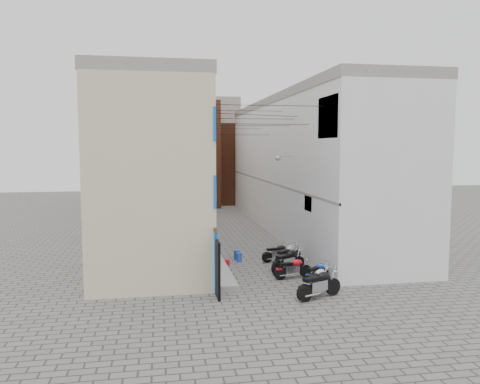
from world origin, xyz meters
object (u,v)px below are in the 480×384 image
water_jug_far (237,255)px  motorcycle_d (293,267)px  motorcycle_g (278,252)px  person_a (209,245)px  water_jug_near (239,257)px  red_crate (225,262)px  motorcycle_f (288,254)px  motorcycle_e (288,259)px  motorcycle_a (319,283)px  person_b (209,245)px  motorcycle_b (318,279)px  motorcycle_c (318,271)px

water_jug_far → motorcycle_d: bearing=-64.0°
motorcycle_g → water_jug_far: 2.11m
person_a → water_jug_near: person_a is taller
person_a → red_crate: bearing=-112.7°
motorcycle_d → motorcycle_f: motorcycle_f is taller
motorcycle_g → water_jug_near: size_ratio=3.82×
motorcycle_f → red_crate: bearing=-148.9°
motorcycle_f → motorcycle_g: (-0.23, 1.07, -0.12)m
red_crate → motorcycle_e: bearing=-34.7°
motorcycle_a → motorcycle_g: size_ratio=1.23×
motorcycle_e → person_b: person_b is taller
motorcycle_a → motorcycle_g: 5.81m
motorcycle_a → person_b: size_ratio=1.36×
motorcycle_b → water_jug_far: motorcycle_b is taller
motorcycle_a → water_jug_near: bearing=175.4°
motorcycle_g → motorcycle_e: bearing=-10.8°
motorcycle_c → person_b: 5.64m
person_b → motorcycle_g: bearing=-68.7°
motorcycle_f → red_crate: size_ratio=5.44×
motorcycle_a → water_jug_far: 6.90m
motorcycle_a → water_jug_near: (-2.03, 6.14, -0.39)m
motorcycle_d → motorcycle_a: bearing=-3.6°
motorcycle_c → motorcycle_g: 3.89m
motorcycle_f → motorcycle_b: bearing=-40.2°
motorcycle_d → water_jug_near: 3.85m
motorcycle_e → motorcycle_b: bearing=-24.8°
water_jug_near → water_jug_far: (-0.05, 0.43, 0.02)m
person_b → red_crate: size_ratio=3.92×
motorcycle_c → water_jug_far: motorcycle_c is taller
water_jug_near → motorcycle_b: bearing=-67.4°
red_crate → person_b: bearing=179.0°
motorcycle_f → motorcycle_g: motorcycle_f is taller
water_jug_near → person_a: bearing=-160.5°
water_jug_far → red_crate: (-0.73, -0.91, -0.12)m
motorcycle_a → motorcycle_b: 0.80m
motorcycle_b → motorcycle_f: 3.97m
person_a → person_b: (0.00, 0.09, -0.01)m
person_b → water_jug_near: size_ratio=3.44×
motorcycle_g → person_b: size_ratio=1.11×
motorcycle_a → red_crate: size_ratio=5.35×
person_a → motorcycle_d: bearing=-158.2°
motorcycle_g → water_jug_near: bearing=-110.0°
motorcycle_c → water_jug_far: (-2.72, 4.57, -0.24)m
motorcycle_d → motorcycle_e: size_ratio=0.86×
red_crate → motorcycle_c: bearing=-46.7°
person_a → red_crate: (0.80, 0.08, -0.91)m
motorcycle_b → motorcycle_c: bearing=120.6°
water_jug_near → red_crate: size_ratio=1.14×
motorcycle_b → motorcycle_g: motorcycle_b is taller
motorcycle_f → water_jug_near: 2.59m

